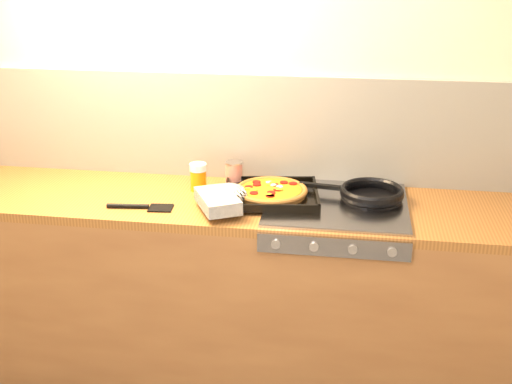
% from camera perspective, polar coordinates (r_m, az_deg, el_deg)
% --- Properties ---
extents(room_shell, '(3.20, 3.20, 3.20)m').
position_cam_1_polar(room_shell, '(3.02, -0.98, 5.73)').
color(room_shell, white).
rests_on(room_shell, ground).
extents(counter_run, '(3.20, 0.62, 0.90)m').
position_cam_1_polar(counter_run, '(3.03, -1.83, -8.63)').
color(counter_run, brown).
rests_on(counter_run, ground).
extents(stovetop, '(0.60, 0.56, 0.02)m').
position_cam_1_polar(stovetop, '(2.78, 7.20, -1.12)').
color(stovetop, gray).
rests_on(stovetop, counter_run).
extents(pizza_on_tray, '(0.55, 0.52, 0.07)m').
position_cam_1_polar(pizza_on_tray, '(2.78, 0.05, -0.14)').
color(pizza_on_tray, black).
rests_on(pizza_on_tray, stovetop).
extents(frying_pan, '(0.48, 0.32, 0.05)m').
position_cam_1_polar(frying_pan, '(2.83, 10.12, -0.15)').
color(frying_pan, black).
rests_on(frying_pan, stovetop).
extents(tomato_can, '(0.10, 0.10, 0.11)m').
position_cam_1_polar(tomato_can, '(2.98, -1.98, 1.64)').
color(tomato_can, '#A91C0D').
rests_on(tomato_can, counter_run).
extents(juice_glass, '(0.09, 0.09, 0.13)m').
position_cam_1_polar(juice_glass, '(2.93, -5.15, 1.36)').
color(juice_glass, orange).
rests_on(juice_glass, counter_run).
extents(wooden_spoon, '(0.30, 0.09, 0.02)m').
position_cam_1_polar(wooden_spoon, '(2.95, 2.52, 0.41)').
color(wooden_spoon, '#A97547').
rests_on(wooden_spoon, counter_run).
extents(black_spatula, '(0.29, 0.10, 0.02)m').
position_cam_1_polar(black_spatula, '(2.78, -10.15, -1.31)').
color(black_spatula, black).
rests_on(black_spatula, counter_run).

